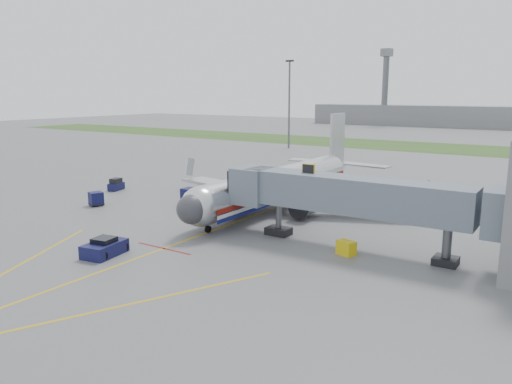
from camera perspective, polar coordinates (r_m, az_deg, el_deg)
The scene contains 16 objects.
ground at distance 46.24m, azimuth -7.06°, elevation -5.16°, with size 400.00×400.00×0.00m, color #565659.
grass_strip at distance 127.64m, azimuth 20.17°, elevation 4.76°, with size 300.00×25.00×0.01m, color #2D4C1E.
apron_markings at distance 41.17m, azimuth -13.79°, elevation -7.49°, with size 21.52×50.00×0.01m.
airliner at distance 57.74m, azimuth 2.71°, elevation 0.93°, with size 32.10×35.67×10.25m.
jet_bridge at distance 42.71m, azimuth 10.57°, elevation -0.46°, with size 25.30×4.00×6.90m.
light_mast_left at distance 119.24m, azimuth 3.81°, elevation 10.20°, with size 2.00×0.44×20.40m.
distant_terminal at distance 207.52m, azimuth 22.76°, elevation 7.95°, with size 120.00×14.00×8.00m, color slate.
control_tower at distance 210.29m, azimuth 14.57°, elevation 12.13°, with size 4.00×4.00×30.00m.
pushback_tug at distance 42.66m, azimuth -16.92°, elevation -6.12°, with size 2.75×3.89×1.49m.
baggage_tug at distance 70.26m, azimuth -15.70°, elevation 0.79°, with size 1.70×2.54×1.63m.
baggage_cart_a at distance 59.83m, azimuth -7.53°, elevation -0.44°, with size 1.78×1.78×1.88m.
baggage_cart_b at distance 61.31m, azimuth -17.82°, elevation -0.74°, with size 1.93×1.93×1.61m.
baggage_cart_c at distance 58.89m, azimuth -4.80°, elevation -0.69°, with size 1.82×1.82×1.64m.
belt_loader at distance 54.28m, azimuth -3.06°, elevation -2.06°, with size 1.44×4.16×2.02m.
ground_power_cart at distance 41.61m, azimuth 10.27°, elevation -6.31°, with size 1.71×1.42×1.17m.
ramp_worker at distance 56.61m, azimuth -8.04°, elevation -1.09°, with size 0.72×0.47×1.98m, color #BDE11A.
Camera 1 is at (28.93, -33.63, 13.05)m, focal length 35.00 mm.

